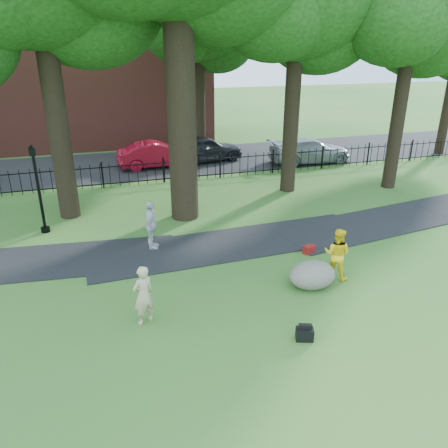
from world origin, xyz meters
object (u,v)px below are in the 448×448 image
object	(u,v)px
man	(337,254)
lamppost	(39,191)
woman	(143,295)
boulder	(312,273)
red_sedan	(157,154)

from	to	relation	value
man	lamppost	bearing A→B (deg)	8.20
woman	boulder	world-z (taller)	woman
man	lamppost	world-z (taller)	lamppost
woman	red_sedan	bearing A→B (deg)	-127.12
boulder	lamppost	size ratio (longest dim) A/B	0.42
boulder	lamppost	bearing A→B (deg)	139.88
woman	boulder	distance (m)	4.95
man	boulder	distance (m)	1.00
boulder	lamppost	distance (m)	10.20
man	red_sedan	size ratio (longest dim) A/B	0.36
red_sedan	lamppost	bearing A→B (deg)	141.79
man	boulder	bearing A→B (deg)	58.32
boulder	man	bearing A→B (deg)	14.00
boulder	lamppost	xyz separation A→B (m)	(-7.74, 6.52, 1.22)
lamppost	red_sedan	world-z (taller)	lamppost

